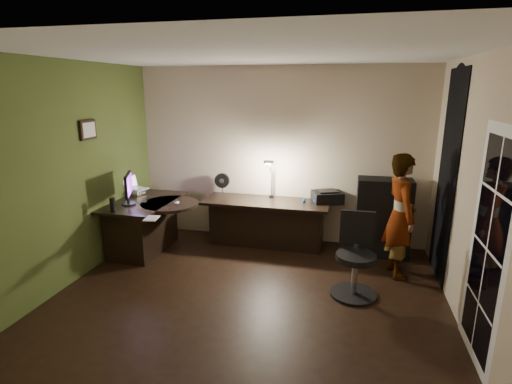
% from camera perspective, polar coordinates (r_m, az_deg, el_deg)
% --- Properties ---
extents(floor, '(4.50, 4.00, 0.01)m').
position_cam_1_polar(floor, '(4.81, -1.18, -14.94)').
color(floor, black).
rests_on(floor, ground).
extents(ceiling, '(4.50, 4.00, 0.01)m').
position_cam_1_polar(ceiling, '(4.19, -1.38, 19.25)').
color(ceiling, silver).
rests_on(ceiling, floor).
extents(wall_back, '(4.50, 0.01, 2.70)m').
position_cam_1_polar(wall_back, '(6.22, 3.38, 5.21)').
color(wall_back, tan).
rests_on(wall_back, floor).
extents(wall_front, '(4.50, 0.01, 2.70)m').
position_cam_1_polar(wall_front, '(2.51, -12.99, -9.68)').
color(wall_front, tan).
rests_on(wall_front, floor).
extents(wall_left, '(0.01, 4.00, 2.70)m').
position_cam_1_polar(wall_left, '(5.32, -25.50, 2.18)').
color(wall_left, tan).
rests_on(wall_left, floor).
extents(wall_right, '(0.01, 4.00, 2.70)m').
position_cam_1_polar(wall_right, '(4.34, 28.93, -0.79)').
color(wall_right, tan).
rests_on(wall_right, floor).
extents(green_wall_overlay, '(0.00, 4.00, 2.70)m').
position_cam_1_polar(green_wall_overlay, '(5.31, -25.37, 2.18)').
color(green_wall_overlay, '#455623').
rests_on(green_wall_overlay, floor).
extents(arched_doorway, '(0.01, 0.90, 2.60)m').
position_cam_1_polar(arched_doorway, '(5.43, 25.63, 1.85)').
color(arched_doorway, black).
rests_on(arched_doorway, floor).
extents(french_door, '(0.02, 0.92, 2.10)m').
position_cam_1_polar(french_door, '(3.92, 30.18, -7.10)').
color(french_door, white).
rests_on(french_door, floor).
extents(framed_picture, '(0.04, 0.30, 0.25)m').
position_cam_1_polar(framed_picture, '(5.58, -22.92, 8.19)').
color(framed_picture, black).
rests_on(framed_picture, wall_left).
extents(desk_left, '(0.84, 1.35, 0.77)m').
position_cam_1_polar(desk_left, '(6.16, -15.51, -4.70)').
color(desk_left, black).
rests_on(desk_left, floor).
extents(desk_right, '(1.91, 0.69, 0.71)m').
position_cam_1_polar(desk_right, '(6.14, 1.37, -4.49)').
color(desk_right, black).
rests_on(desk_right, floor).
extents(cabinet, '(0.76, 0.39, 1.13)m').
position_cam_1_polar(cabinet, '(6.01, 17.66, -3.50)').
color(cabinet, black).
rests_on(cabinet, floor).
extents(laptop_stand, '(0.26, 0.23, 0.09)m').
position_cam_1_polar(laptop_stand, '(6.41, -16.75, 0.08)').
color(laptop_stand, silver).
rests_on(laptop_stand, desk_left).
extents(laptop, '(0.35, 0.33, 0.20)m').
position_cam_1_polar(laptop, '(6.36, -16.53, 1.27)').
color(laptop, silver).
rests_on(laptop, laptop_stand).
extents(monitor, '(0.28, 0.49, 0.32)m').
position_cam_1_polar(monitor, '(5.86, -17.85, -0.18)').
color(monitor, black).
rests_on(monitor, desk_left).
extents(mouse, '(0.08, 0.11, 0.04)m').
position_cam_1_polar(mouse, '(5.75, -11.24, -1.49)').
color(mouse, silver).
rests_on(mouse, desk_left).
extents(phone, '(0.09, 0.13, 0.01)m').
position_cam_1_polar(phone, '(5.97, -15.64, -1.30)').
color(phone, black).
rests_on(phone, desk_left).
extents(pen, '(0.04, 0.14, 0.01)m').
position_cam_1_polar(pen, '(5.59, -12.07, -2.14)').
color(pen, black).
rests_on(pen, desk_left).
extents(speaker, '(0.09, 0.09, 0.19)m').
position_cam_1_polar(speaker, '(5.59, -19.80, -1.75)').
color(speaker, black).
rests_on(speaker, desk_left).
extents(notepad, '(0.19, 0.24, 0.01)m').
position_cam_1_polar(notepad, '(5.18, -14.68, -3.66)').
color(notepad, silver).
rests_on(notepad, desk_left).
extents(desk_fan, '(0.24, 0.14, 0.37)m').
position_cam_1_polar(desk_fan, '(6.38, -4.82, 1.10)').
color(desk_fan, black).
rests_on(desk_fan, desk_right).
extents(headphones, '(0.20, 0.11, 0.09)m').
position_cam_1_polar(headphones, '(5.99, 7.61, -1.24)').
color(headphones, '#144491').
rests_on(headphones, desk_right).
extents(printer, '(0.52, 0.46, 0.19)m').
position_cam_1_polar(printer, '(6.07, 10.14, -0.66)').
color(printer, black).
rests_on(printer, desk_right).
extents(desk_lamp, '(0.18, 0.32, 0.68)m').
position_cam_1_polar(desk_lamp, '(6.13, 2.25, 2.10)').
color(desk_lamp, black).
rests_on(desk_lamp, desk_right).
extents(office_chair, '(0.55, 0.55, 0.97)m').
position_cam_1_polar(office_chair, '(4.79, 14.09, -8.97)').
color(office_chair, black).
rests_on(office_chair, floor).
extents(person, '(0.51, 0.65, 1.60)m').
position_cam_1_polar(person, '(5.37, 19.92, -3.22)').
color(person, '#D8A88C').
rests_on(person, floor).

